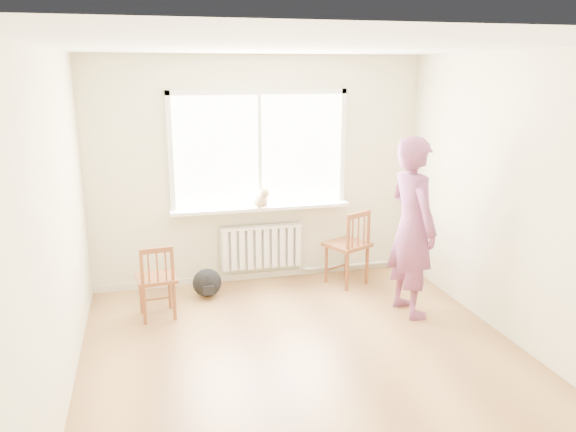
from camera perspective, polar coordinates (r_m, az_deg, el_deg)
floor at (r=5.11m, az=2.46°, el=-15.05°), size 4.50×4.50×0.00m
ceiling at (r=4.44m, az=2.86°, el=16.86°), size 4.50×4.50×0.00m
back_wall at (r=6.72m, az=-2.95°, el=4.55°), size 4.00×0.01×2.70m
window at (r=6.65m, az=-2.94°, el=7.17°), size 2.12×0.05×1.42m
windowsill at (r=6.70m, az=-2.72°, el=0.86°), size 2.15×0.22×0.04m
radiator at (r=6.85m, az=-2.70°, el=-3.09°), size 1.00×0.12×0.55m
heating_pipe at (r=7.34m, az=6.92°, el=-4.93°), size 1.40×0.04×0.04m
baseboard at (r=7.06m, az=-2.79°, el=-6.00°), size 4.00×0.03×0.08m
chair_left at (r=5.99m, az=-13.17°, el=-6.49°), size 0.44×0.42×0.81m
chair_right at (r=6.76m, az=6.34°, el=-3.18°), size 0.60×0.59×0.93m
person at (r=5.95m, az=12.50°, el=-1.12°), size 0.54×0.74×1.89m
cat at (r=6.58m, az=-2.80°, el=1.82°), size 0.24×0.42×0.29m
backpack at (r=6.53m, az=-8.22°, el=-6.72°), size 0.34×0.26×0.33m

